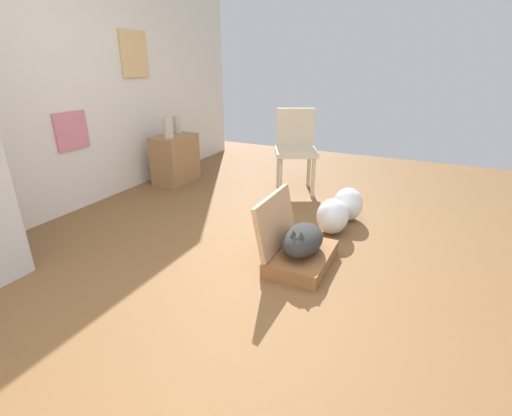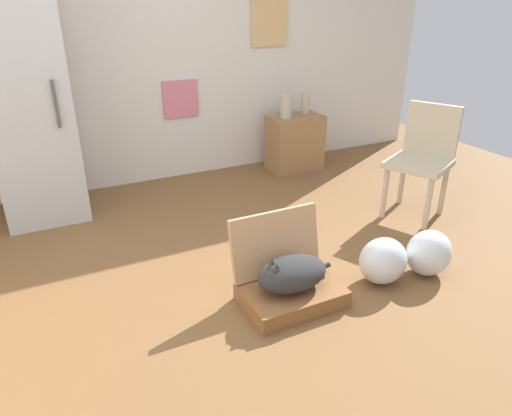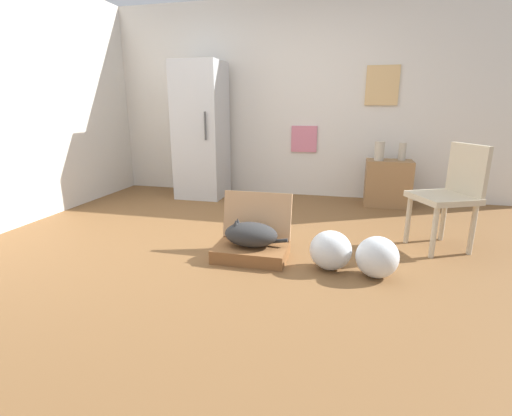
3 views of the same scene
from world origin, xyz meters
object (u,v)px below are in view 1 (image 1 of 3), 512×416
at_px(cat, 302,240).
at_px(chair, 296,147).
at_px(plastic_bag_white, 332,216).
at_px(plastic_bag_clear, 348,204).
at_px(suitcase_base, 301,258).
at_px(vase_tall, 168,128).
at_px(side_table, 176,159).
at_px(vase_short, 177,125).

distance_m(cat, chair, 1.77).
bearing_deg(plastic_bag_white, plastic_bag_clear, -9.68).
bearing_deg(cat, plastic_bag_clear, -6.57).
distance_m(suitcase_base, plastic_bag_white, 0.66).
xyz_separation_m(suitcase_base, vase_tall, (1.11, 2.03, 0.64)).
height_order(side_table, chair, chair).
xyz_separation_m(plastic_bag_white, side_table, (0.60, 2.13, 0.13)).
xyz_separation_m(plastic_bag_white, plastic_bag_clear, (0.34, -0.06, 0.00)).
distance_m(vase_tall, vase_short, 0.29).
xyz_separation_m(suitcase_base, vase_short, (1.38, 2.12, 0.63)).
relative_size(cat, chair, 0.57).
distance_m(side_table, vase_tall, 0.43).
distance_m(cat, side_table, 2.42).
height_order(cat, vase_short, vase_short).
distance_m(cat, plastic_bag_white, 0.66).
relative_size(suitcase_base, plastic_bag_clear, 1.90).
bearing_deg(cat, side_table, 58.94).
relative_size(cat, plastic_bag_white, 1.61).
xyz_separation_m(cat, plastic_bag_white, (0.65, -0.06, -0.06)).
bearing_deg(suitcase_base, vase_tall, 61.40).
bearing_deg(chair, plastic_bag_white, -79.11).
bearing_deg(vase_tall, cat, -118.69).
bearing_deg(vase_tall, side_table, 17.45).
distance_m(cat, vase_short, 2.58).
relative_size(plastic_bag_white, plastic_bag_clear, 1.03).
height_order(vase_tall, chair, chair).
relative_size(side_table, vase_short, 2.73).
bearing_deg(chair, side_table, 169.13).
distance_m(suitcase_base, vase_short, 2.61).
bearing_deg(chair, plastic_bag_clear, -64.69).
height_order(side_table, vase_tall, vase_tall).
bearing_deg(suitcase_base, cat, 175.44).
bearing_deg(suitcase_base, plastic_bag_clear, -6.58).
distance_m(suitcase_base, vase_tall, 2.40).
relative_size(cat, plastic_bag_clear, 1.66).
bearing_deg(plastic_bag_white, suitcase_base, 175.06).
xyz_separation_m(suitcase_base, chair, (1.61, 0.65, 0.45)).
relative_size(plastic_bag_clear, side_table, 0.54).
height_order(plastic_bag_white, plastic_bag_clear, plastic_bag_clear).
distance_m(plastic_bag_clear, side_table, 2.21).
bearing_deg(side_table, vase_tall, -162.55).
distance_m(plastic_bag_white, vase_tall, 2.21).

